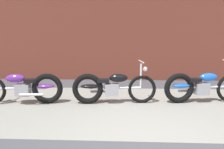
# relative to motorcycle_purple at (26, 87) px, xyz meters

# --- Properties ---
(ground_plane) EXTENTS (80.00, 80.00, 0.00)m
(ground_plane) POSITION_rel_motorcycle_purple_xyz_m (2.71, -1.78, -0.40)
(ground_plane) COLOR #47474C
(sidewalk_slab) EXTENTS (36.00, 3.50, 0.01)m
(sidewalk_slab) POSITION_rel_motorcycle_purple_xyz_m (2.71, -0.03, -0.40)
(sidewalk_slab) COLOR gray
(sidewalk_slab) RESTS_ON ground
(motorcycle_purple) EXTENTS (2.01, 0.58, 1.03)m
(motorcycle_purple) POSITION_rel_motorcycle_purple_xyz_m (0.00, 0.00, 0.00)
(motorcycle_purple) COLOR black
(motorcycle_purple) RESTS_ON ground
(motorcycle_black) EXTENTS (2.01, 0.58, 1.03)m
(motorcycle_black) POSITION_rel_motorcycle_purple_xyz_m (1.95, 0.12, 0.00)
(motorcycle_black) COLOR black
(motorcycle_black) RESTS_ON ground
(motorcycle_blue) EXTENTS (2.00, 0.59, 1.03)m
(motorcycle_blue) POSITION_rel_motorcycle_purple_xyz_m (4.13, 0.31, 0.00)
(motorcycle_blue) COLOR black
(motorcycle_blue) RESTS_ON ground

